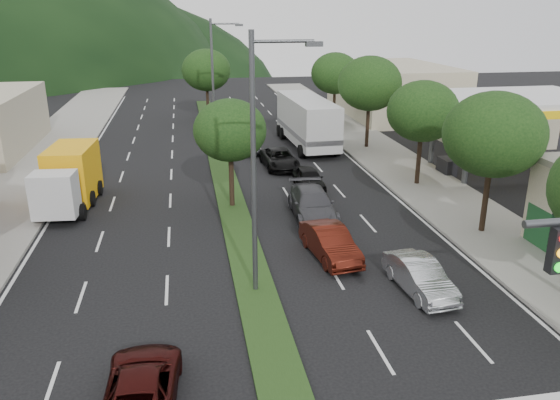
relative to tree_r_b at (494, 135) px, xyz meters
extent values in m
cube|color=gray|center=(0.50, 13.00, -4.96)|extent=(5.00, 90.00, 0.15)
cube|color=gray|center=(-25.00, 13.00, -4.96)|extent=(6.00, 90.00, 0.15)
cube|color=#1F3914|center=(-12.00, 16.00, -4.98)|extent=(1.60, 56.00, 0.12)
cube|color=black|center=(-6.60, -13.65, 0.66)|extent=(0.35, 0.25, 1.05)
cube|color=silver|center=(7.00, 10.00, -0.04)|extent=(12.00, 8.00, 0.50)
cube|color=yellow|center=(7.00, 10.00, -0.39)|extent=(12.20, 8.20, 0.50)
cylinder|color=#47494C|center=(3.00, 7.50, -2.74)|extent=(0.36, 0.36, 4.60)
cylinder|color=#47494C|center=(3.00, 12.50, -2.74)|extent=(0.36, 0.36, 4.60)
cylinder|color=#47494C|center=(11.00, 12.50, -2.74)|extent=(0.36, 0.36, 4.60)
cube|color=black|center=(3.00, 10.00, -4.49)|extent=(0.80, 1.60, 1.10)
cube|color=black|center=(11.00, 10.00, -4.49)|extent=(0.80, 1.60, 1.10)
cube|color=beige|center=(7.50, 32.00, -2.44)|extent=(10.00, 16.00, 5.20)
cylinder|color=black|center=(0.00, 0.00, -2.98)|extent=(0.28, 0.28, 3.81)
ellipsoid|color=black|center=(0.00, 0.00, 0.01)|extent=(4.80, 4.80, 4.08)
cylinder|color=black|center=(0.00, 8.00, -3.09)|extent=(0.28, 0.28, 3.58)
ellipsoid|color=black|center=(0.00, 8.00, -0.28)|extent=(4.40, 4.40, 3.74)
cylinder|color=black|center=(0.00, 18.00, -2.93)|extent=(0.28, 0.28, 3.92)
ellipsoid|color=black|center=(0.00, 18.00, 0.15)|extent=(5.00, 5.00, 4.25)
cylinder|color=black|center=(0.00, 28.00, -3.04)|extent=(0.28, 0.28, 3.70)
ellipsoid|color=black|center=(0.00, 28.00, -0.13)|extent=(4.60, 4.60, 3.91)
cylinder|color=black|center=(-12.00, 6.00, -3.24)|extent=(0.28, 0.28, 3.36)
ellipsoid|color=black|center=(-12.00, 6.00, -0.60)|extent=(4.00, 4.00, 3.40)
cylinder|color=black|center=(-12.00, 32.00, -3.01)|extent=(0.28, 0.28, 3.81)
ellipsoid|color=black|center=(-12.00, 32.00, -0.02)|extent=(4.80, 4.80, 4.08)
cylinder|color=#47494C|center=(-12.00, -4.00, -0.04)|extent=(0.20, 0.20, 10.00)
cylinder|color=#47494C|center=(-10.90, -4.00, 4.56)|extent=(2.20, 0.12, 0.12)
cube|color=#47494C|center=(-9.80, -4.00, 4.46)|extent=(0.60, 0.25, 0.18)
cylinder|color=#47494C|center=(-12.00, 21.00, -0.04)|extent=(0.20, 0.20, 10.00)
cylinder|color=#47494C|center=(-10.90, 21.00, 4.56)|extent=(2.20, 0.12, 0.12)
cube|color=#47494C|center=(-9.80, 21.00, 4.46)|extent=(0.60, 0.25, 0.18)
imported|color=silver|center=(-5.59, -5.15, -4.37)|extent=(1.77, 4.14, 1.33)
imported|color=#330D0B|center=(-16.03, -10.00, -4.41)|extent=(2.31, 4.58, 1.24)
imported|color=black|center=(-6.95, 8.56, -4.38)|extent=(1.59, 3.88, 1.32)
imported|color=#434247|center=(-7.90, 3.56, -4.27)|extent=(2.41, 5.41, 1.54)
imported|color=#49140C|center=(-8.26, -1.44, -4.32)|extent=(2.06, 4.51, 1.43)
imported|color=black|center=(-7.94, 13.56, -4.38)|extent=(2.40, 4.80, 1.30)
imported|color=#545459|center=(-9.75, 18.56, -4.32)|extent=(2.12, 4.34, 1.42)
imported|color=black|center=(-3.43, 31.82, -4.43)|extent=(1.91, 4.28, 1.22)
cube|color=silver|center=(-21.23, 5.03, -3.43)|extent=(2.31, 1.77, 2.31)
cube|color=#FDAF0D|center=(-20.94, 8.73, -3.33)|extent=(2.63, 4.38, 3.11)
cube|color=black|center=(-21.00, 7.93, -4.59)|extent=(2.45, 5.96, 0.30)
cylinder|color=black|center=(-20.04, 5.36, -4.59)|extent=(0.37, 0.92, 0.90)
cylinder|color=black|center=(-22.34, 5.54, -4.59)|extent=(0.37, 0.92, 0.90)
cylinder|color=black|center=(-19.87, 7.54, -4.59)|extent=(0.37, 0.92, 0.90)
cylinder|color=black|center=(-22.17, 7.72, -4.59)|extent=(0.37, 0.92, 0.90)
cylinder|color=black|center=(-19.72, 9.52, -4.59)|extent=(0.37, 0.92, 0.90)
cylinder|color=black|center=(-22.02, 9.70, -4.59)|extent=(0.37, 0.92, 0.90)
cube|color=#BBBBBB|center=(-4.57, 19.67, -2.84)|extent=(3.21, 10.23, 3.37)
cube|color=slate|center=(-4.57, 19.67, -3.69)|extent=(3.27, 10.23, 0.39)
cylinder|color=black|center=(-6.14, 23.66, -4.53)|extent=(0.43, 1.03, 1.01)
cylinder|color=black|center=(-3.33, 23.77, -4.53)|extent=(0.43, 1.03, 1.01)
cylinder|color=black|center=(-6.09, 22.45, -4.53)|extent=(0.43, 1.03, 1.01)
cylinder|color=black|center=(-3.28, 22.56, -4.53)|extent=(0.43, 1.03, 1.01)
cylinder|color=black|center=(-5.83, 15.97, -4.53)|extent=(0.43, 1.03, 1.01)
cylinder|color=black|center=(-3.02, 16.08, -4.53)|extent=(0.43, 1.03, 1.01)
camera|label=1|loc=(-14.42, -23.23, 5.60)|focal=35.00mm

